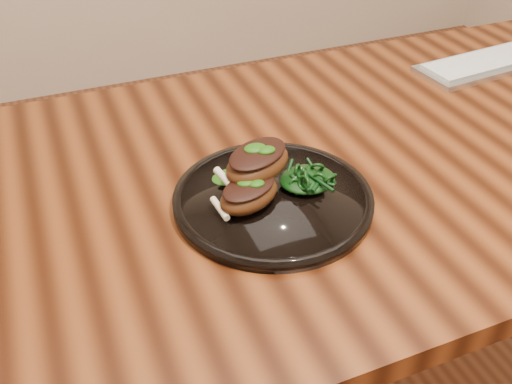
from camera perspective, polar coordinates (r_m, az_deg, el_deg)
desk at (r=1.06m, az=10.69°, el=0.67°), size 1.60×0.80×0.75m
plate at (r=0.86m, az=1.71°, el=-0.67°), size 0.30×0.30×0.02m
lamb_chop_front at (r=0.82m, az=-0.75°, el=-0.14°), size 0.12×0.10×0.05m
lamb_chop_back at (r=0.85m, az=0.11°, el=3.04°), size 0.14×0.12×0.05m
herb_smear at (r=0.89m, az=-2.17°, el=1.60°), size 0.07×0.05×0.00m
greens_heap at (r=0.87m, az=5.16°, el=1.59°), size 0.09×0.08×0.03m
keyboard at (r=1.41m, az=22.90°, el=12.00°), size 0.40×0.15×0.02m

